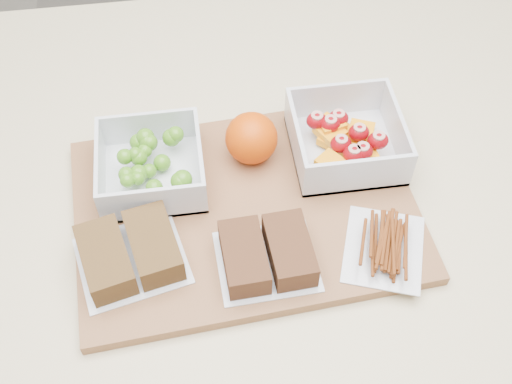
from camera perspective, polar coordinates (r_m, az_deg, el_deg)
The scene contains 8 objects.
counter at distance 1.21m, azimuth 0.53°, elevation -13.75°, with size 1.20×0.90×0.90m, color beige.
cutting_board at distance 0.80m, azimuth -0.95°, elevation -1.54°, with size 0.42×0.30×0.02m, color #8E5E3A.
grape_container at distance 0.82m, azimuth -9.21°, elevation 2.44°, with size 0.13×0.13×0.06m.
fruit_container at distance 0.84m, azimuth 7.97°, elevation 4.62°, with size 0.14×0.14×0.06m.
orange at distance 0.82m, azimuth -0.41°, elevation 4.81°, with size 0.07×0.07×0.07m, color #DD4905.
sandwich_bag_left at distance 0.75m, azimuth -11.14°, elevation -5.33°, with size 0.14×0.13×0.04m.
sandwich_bag_center at distance 0.74m, azimuth 0.98°, elevation -5.54°, with size 0.12×0.11×0.04m.
pretzel_bag at distance 0.77m, azimuth 11.40°, elevation -4.55°, with size 0.12×0.13×0.02m.
Camera 1 is at (-0.08, -0.48, 1.56)m, focal length 45.00 mm.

